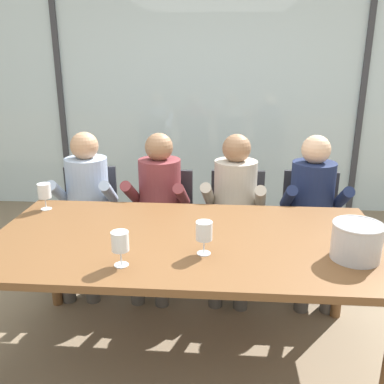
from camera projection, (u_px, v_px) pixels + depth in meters
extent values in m
plane|color=#847056|center=(198.00, 271.00, 3.51)|extent=(14.00, 14.00, 0.00)
cube|color=silver|center=(208.00, 95.00, 4.63)|extent=(7.38, 0.03, 2.60)
cube|color=#38383D|center=(61.00, 95.00, 4.73)|extent=(0.06, 0.06, 2.60)
cube|color=#38383D|center=(362.00, 97.00, 4.49)|extent=(0.06, 0.06, 2.60)
cube|color=#568942|center=(215.00, 90.00, 8.32)|extent=(13.38, 2.40, 2.15)
cube|color=brown|center=(187.00, 241.00, 2.33)|extent=(2.18, 1.10, 0.04)
cylinder|color=brown|center=(53.00, 259.00, 2.95)|extent=(0.07, 0.07, 0.72)
cylinder|color=brown|center=(340.00, 269.00, 2.80)|extent=(0.07, 0.07, 0.72)
cube|color=#232328|center=(89.00, 226.00, 3.34)|extent=(0.49, 0.49, 0.03)
cube|color=#232328|center=(91.00, 191.00, 3.46)|extent=(0.42, 0.09, 0.42)
cylinder|color=#232328|center=(61.00, 262.00, 3.22)|extent=(0.04, 0.04, 0.42)
cylinder|color=#232328|center=(111.00, 261.00, 3.24)|extent=(0.04, 0.04, 0.42)
cylinder|color=#232328|center=(73.00, 241.00, 3.58)|extent=(0.04, 0.04, 0.42)
cylinder|color=#232328|center=(117.00, 241.00, 3.60)|extent=(0.04, 0.04, 0.42)
cube|color=#232328|center=(163.00, 230.00, 3.26)|extent=(0.46, 0.46, 0.03)
cube|color=#232328|center=(167.00, 195.00, 3.37)|extent=(0.42, 0.06, 0.42)
cylinder|color=#232328|center=(134.00, 266.00, 3.17)|extent=(0.04, 0.04, 0.42)
cylinder|color=#232328|center=(183.00, 269.00, 3.12)|extent=(0.04, 0.04, 0.42)
cylinder|color=#232328|center=(145.00, 244.00, 3.53)|extent=(0.04, 0.04, 0.42)
cylinder|color=#232328|center=(190.00, 247.00, 3.48)|extent=(0.04, 0.04, 0.42)
cube|color=#232328|center=(237.00, 232.00, 3.23)|extent=(0.44, 0.44, 0.03)
cube|color=#232328|center=(237.00, 196.00, 3.35)|extent=(0.42, 0.04, 0.42)
cylinder|color=#232328|center=(212.00, 268.00, 3.13)|extent=(0.04, 0.04, 0.42)
cylinder|color=#232328|center=(263.00, 270.00, 3.10)|extent=(0.04, 0.04, 0.42)
cylinder|color=#232328|center=(213.00, 246.00, 3.49)|extent=(0.04, 0.04, 0.42)
cylinder|color=#232328|center=(259.00, 248.00, 3.47)|extent=(0.04, 0.04, 0.42)
cube|color=#232328|center=(309.00, 233.00, 3.21)|extent=(0.48, 0.48, 0.03)
cube|color=#232328|center=(309.00, 197.00, 3.33)|extent=(0.42, 0.08, 0.42)
cylinder|color=#232328|center=(283.00, 268.00, 3.13)|extent=(0.04, 0.04, 0.42)
cylinder|color=#232328|center=(335.00, 272.00, 3.07)|extent=(0.04, 0.04, 0.42)
cylinder|color=#232328|center=(281.00, 246.00, 3.49)|extent=(0.04, 0.04, 0.42)
cylinder|color=#232328|center=(329.00, 250.00, 3.42)|extent=(0.04, 0.04, 0.42)
cylinder|color=#9EB2D1|center=(88.00, 191.00, 3.25)|extent=(0.34, 0.34, 0.52)
sphere|color=tan|center=(84.00, 146.00, 3.14)|extent=(0.21, 0.21, 0.21)
cube|color=#47423D|center=(72.00, 232.00, 3.14)|extent=(0.15, 0.41, 0.13)
cube|color=#47423D|center=(96.00, 232.00, 3.14)|extent=(0.15, 0.41, 0.13)
cylinder|color=#47423D|center=(67.00, 274.00, 3.03)|extent=(0.10, 0.10, 0.44)
cylinder|color=#47423D|center=(92.00, 274.00, 3.02)|extent=(0.10, 0.10, 0.44)
cylinder|color=#9EB2D1|center=(58.00, 192.00, 3.13)|extent=(0.10, 0.33, 0.26)
cylinder|color=#9EB2D1|center=(109.00, 193.00, 3.12)|extent=(0.10, 0.33, 0.26)
cylinder|color=brown|center=(160.00, 193.00, 3.21)|extent=(0.34, 0.34, 0.52)
sphere|color=#936B4C|center=(159.00, 147.00, 3.10)|extent=(0.21, 0.21, 0.21)
cube|color=#47423D|center=(143.00, 233.00, 3.11)|extent=(0.16, 0.41, 0.13)
cube|color=#47423D|center=(167.00, 235.00, 3.09)|extent=(0.16, 0.41, 0.13)
cylinder|color=#47423D|center=(137.00, 275.00, 3.00)|extent=(0.10, 0.10, 0.44)
cylinder|color=#47423D|center=(162.00, 277.00, 2.98)|extent=(0.10, 0.10, 0.44)
cylinder|color=brown|center=(131.00, 193.00, 3.12)|extent=(0.10, 0.33, 0.26)
cylinder|color=brown|center=(182.00, 195.00, 3.06)|extent=(0.10, 0.33, 0.26)
cylinder|color=#B7AD9E|center=(235.00, 194.00, 3.17)|extent=(0.35, 0.35, 0.52)
sphere|color=#936B4C|center=(237.00, 148.00, 3.06)|extent=(0.21, 0.21, 0.21)
cube|color=#47423D|center=(220.00, 236.00, 3.08)|extent=(0.17, 0.41, 0.13)
cube|color=#47423D|center=(244.00, 237.00, 3.05)|extent=(0.17, 0.41, 0.13)
cylinder|color=#47423D|center=(216.00, 278.00, 2.96)|extent=(0.10, 0.10, 0.44)
cylinder|color=#47423D|center=(241.00, 281.00, 2.93)|extent=(0.10, 0.10, 0.44)
cylinder|color=#B7AD9E|center=(208.00, 195.00, 3.08)|extent=(0.11, 0.33, 0.26)
cylinder|color=#B7AD9E|center=(260.00, 198.00, 3.02)|extent=(0.11, 0.33, 0.26)
cylinder|color=#192347|center=(312.00, 196.00, 3.13)|extent=(0.32, 0.32, 0.52)
sphere|color=#DBAD89|center=(316.00, 150.00, 3.02)|extent=(0.21, 0.21, 0.21)
cube|color=#47423D|center=(301.00, 239.00, 3.02)|extent=(0.13, 0.40, 0.13)
cube|color=#47423D|center=(327.00, 240.00, 3.01)|extent=(0.13, 0.40, 0.13)
cylinder|color=#47423D|center=(303.00, 282.00, 2.91)|extent=(0.10, 0.10, 0.44)
cylinder|color=#47423D|center=(330.00, 284.00, 2.90)|extent=(0.10, 0.10, 0.44)
cylinder|color=#192347|center=(288.00, 197.00, 3.02)|extent=(0.08, 0.32, 0.26)
cylinder|color=#192347|center=(342.00, 199.00, 2.99)|extent=(0.08, 0.32, 0.26)
cylinder|color=#B7B7BC|center=(356.00, 242.00, 2.05)|extent=(0.24, 0.24, 0.18)
torus|color=silver|center=(359.00, 225.00, 2.03)|extent=(0.25, 0.25, 0.01)
cylinder|color=silver|center=(121.00, 265.00, 2.01)|extent=(0.07, 0.07, 0.00)
cylinder|color=silver|center=(121.00, 257.00, 2.00)|extent=(0.01, 0.01, 0.07)
cylinder|color=silver|center=(120.00, 241.00, 1.97)|extent=(0.08, 0.08, 0.09)
cylinder|color=#E0D184|center=(120.00, 246.00, 1.98)|extent=(0.07, 0.07, 0.04)
cylinder|color=silver|center=(204.00, 253.00, 2.13)|extent=(0.07, 0.07, 0.00)
cylinder|color=silver|center=(204.00, 246.00, 2.12)|extent=(0.01, 0.01, 0.07)
cylinder|color=silver|center=(204.00, 231.00, 2.09)|extent=(0.08, 0.08, 0.09)
cylinder|color=maroon|center=(204.00, 236.00, 2.10)|extent=(0.07, 0.07, 0.04)
cylinder|color=silver|center=(46.00, 209.00, 2.75)|extent=(0.07, 0.07, 0.00)
cylinder|color=silver|center=(46.00, 203.00, 2.73)|extent=(0.01, 0.01, 0.07)
cylinder|color=silver|center=(44.00, 191.00, 2.71)|extent=(0.08, 0.08, 0.09)
cylinder|color=#E0D184|center=(45.00, 195.00, 2.72)|extent=(0.07, 0.07, 0.04)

